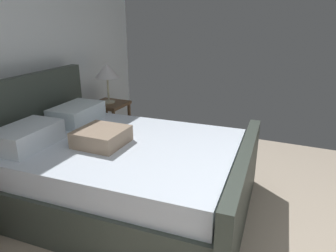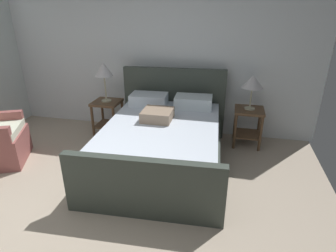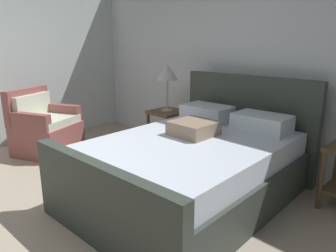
% 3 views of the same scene
% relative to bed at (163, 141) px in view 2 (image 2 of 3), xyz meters
% --- Properties ---
extents(ground_plane, '(5.24, 5.48, 0.02)m').
position_rel_bed_xyz_m(ground_plane, '(-0.44, -1.53, -0.36)').
color(ground_plane, '#B3A28D').
extents(wall_back, '(5.36, 0.12, 2.60)m').
position_rel_bed_xyz_m(wall_back, '(-0.44, 1.27, 0.95)').
color(wall_back, silver).
rests_on(wall_back, ground).
extents(bed, '(1.79, 2.32, 1.15)m').
position_rel_bed_xyz_m(bed, '(0.00, 0.00, 0.00)').
color(bed, '#384039').
rests_on(bed, ground).
extents(nightstand_right, '(0.44, 0.44, 0.60)m').
position_rel_bed_xyz_m(nightstand_right, '(1.16, 0.87, 0.06)').
color(nightstand_right, brown).
rests_on(nightstand_right, ground).
extents(table_lamp_right, '(0.32, 0.32, 0.53)m').
position_rel_bed_xyz_m(table_lamp_right, '(1.16, 0.87, 0.67)').
color(table_lamp_right, '#B7B293').
rests_on(table_lamp_right, nightstand_right).
extents(nightstand_left, '(0.44, 0.44, 0.60)m').
position_rel_bed_xyz_m(nightstand_left, '(-1.15, 0.74, 0.06)').
color(nightstand_left, brown).
rests_on(nightstand_left, ground).
extents(table_lamp_left, '(0.29, 0.29, 0.64)m').
position_rel_bed_xyz_m(table_lamp_left, '(-1.15, 0.74, 0.77)').
color(table_lamp_left, '#B7B293').
rests_on(table_lamp_left, nightstand_left).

